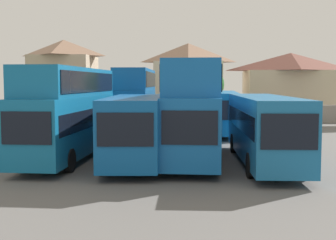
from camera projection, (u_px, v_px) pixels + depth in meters
ground at (175, 127)px, 41.50m from camera, size 140.00×140.00×0.00m
depot_boundary_wall at (177, 113)px, 46.99m from camera, size 56.00×0.50×1.80m
bus_1 at (69, 108)px, 24.06m from camera, size 2.96×11.19×4.86m
bus_2 at (135, 125)px, 23.15m from camera, size 3.04×10.43×3.38m
bus_3 at (195, 106)px, 23.59m from camera, size 3.16×10.76×5.13m
bus_4 at (264, 125)px, 22.80m from camera, size 2.57×11.52×3.41m
bus_5 at (136, 97)px, 36.77m from camera, size 2.66×10.65×5.17m
bus_6 at (183, 110)px, 36.97m from camera, size 3.45×11.46×3.31m
bus_7 at (220, 109)px, 36.95m from camera, size 3.30×12.10×3.34m
house_terrace_left at (64, 77)px, 55.84m from camera, size 7.44×7.67×9.34m
house_terrace_centre at (188, 79)px, 55.63m from camera, size 8.40×8.04×8.90m
house_terrace_right at (290, 84)px, 55.63m from camera, size 11.39×7.77×7.73m
tree_right_of_lot at (207, 85)px, 49.10m from camera, size 3.81×3.81×5.81m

